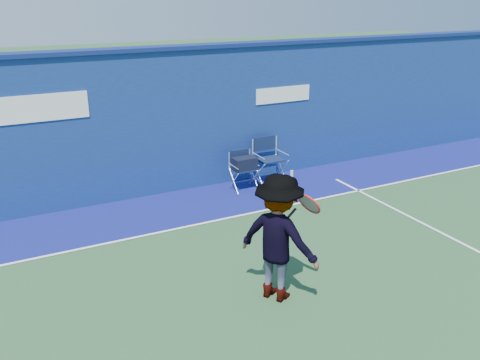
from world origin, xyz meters
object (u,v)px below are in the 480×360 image
tennis_player (279,238)px  directors_chair_left (244,173)px  directors_chair_right (270,169)px  water_bottle (292,176)px

tennis_player → directors_chair_left: bearing=69.3°
tennis_player → directors_chair_right: bearing=61.4°
water_bottle → tennis_player: (-2.72, -3.92, 0.80)m
directors_chair_right → tennis_player: tennis_player is taller
directors_chair_right → water_bottle: (0.52, -0.12, -0.20)m
directors_chair_left → tennis_player: tennis_player is taller
directors_chair_left → water_bottle: directors_chair_left is taller
water_bottle → tennis_player: size_ratio=0.13×
water_bottle → tennis_player: 4.83m
water_bottle → directors_chair_right: bearing=166.9°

